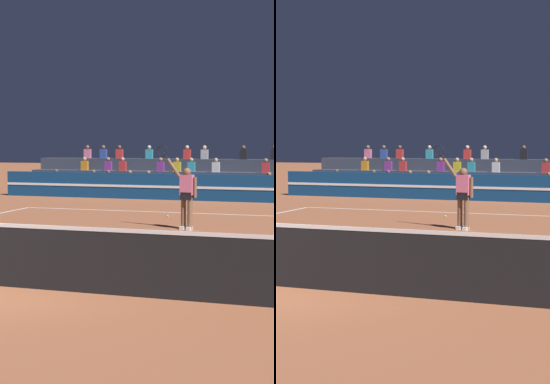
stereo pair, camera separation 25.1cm
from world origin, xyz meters
The scene contains 4 objects.
sponsor_banner_wall centered at (0.00, 16.64, 0.55)m, with size 18.00×0.26×1.10m.
bleacher_stand centered at (-0.01, 19.17, 0.66)m, with size 17.47×2.85×2.28m.
tennis_player centered at (1.51, 7.80, 0.98)m, with size 1.23×0.38×2.39m.
tennis_ball centered at (0.24, 10.52, 0.03)m, with size 0.07×0.07×0.07m, color #C6DB33.
Camera 2 is at (5.97, -9.24, 2.39)m, focal length 60.00 mm.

